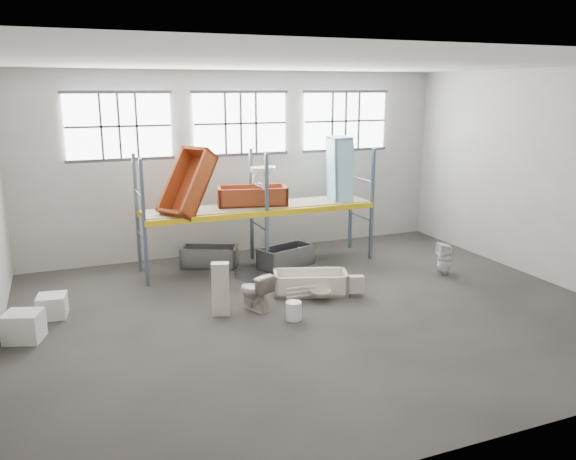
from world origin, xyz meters
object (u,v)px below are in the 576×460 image
rust_tub_flat (252,196)px  cistern_tall (221,289)px  blue_tub_upright (340,170)px  bucket (294,311)px  toilet_white (445,259)px  steel_tub_right (286,256)px  toilet_beige (255,291)px  carton_near (24,326)px  bathtub_beige (310,283)px  steel_tub_left (209,256)px

rust_tub_flat → cistern_tall: bearing=-119.3°
blue_tub_upright → bucket: 5.22m
toilet_white → steel_tub_right: toilet_white is taller
toilet_beige → bucket: bearing=100.9°
carton_near → cistern_tall: bearing=-2.3°
bucket → carton_near: carton_near is taller
cistern_tall → carton_near: size_ratio=1.73×
cistern_tall → carton_near: cistern_tall is taller
steel_tub_right → blue_tub_upright: size_ratio=0.81×
toilet_white → carton_near: size_ratio=1.28×
bucket → blue_tub_upright: bearing=52.2°
cistern_tall → carton_near: bearing=-165.6°
bathtub_beige → toilet_white: size_ratio=2.03×
steel_tub_right → blue_tub_upright: blue_tub_upright is taller
bucket → carton_near: bearing=169.1°
toilet_white → rust_tub_flat: (-4.13, 2.67, 1.41)m
toilet_white → rust_tub_flat: 5.12m
bathtub_beige → blue_tub_upright: blue_tub_upright is taller
toilet_beige → toilet_white: bearing=162.2°
toilet_beige → bucket: 1.00m
bucket → bathtub_beige: bearing=53.6°
bathtub_beige → carton_near: size_ratio=2.59×
bathtub_beige → rust_tub_flat: (-0.48, 2.62, 1.58)m
cistern_tall → bucket: 1.56m
steel_tub_left → bucket: size_ratio=3.84×
bathtub_beige → cistern_tall: (-2.22, -0.47, 0.31)m
toilet_beige → cistern_tall: size_ratio=0.73×
rust_tub_flat → carton_near: rust_tub_flat is taller
rust_tub_flat → steel_tub_left: bearing=168.6°
steel_tub_right → bucket: (-1.18, -3.37, -0.08)m
toilet_white → steel_tub_left: (-5.25, 2.89, -0.15)m
bucket → carton_near: 5.07m
toilet_beige → steel_tub_right: (1.72, 2.56, -0.14)m
toilet_white → steel_tub_right: 4.03m
cistern_tall → steel_tub_right: size_ratio=0.76×
toilet_white → blue_tub_upright: size_ratio=0.46×
steel_tub_right → carton_near: size_ratio=2.26×
steel_tub_left → bucket: bearing=-80.9°
toilet_beige → cistern_tall: bearing=-22.1°
toilet_white → rust_tub_flat: rust_tub_flat is taller
cistern_tall → bucket: (1.28, -0.81, -0.37)m
steel_tub_right → bucket: size_ratio=3.88×
steel_tub_right → bucket: 3.58m
toilet_white → bucket: size_ratio=2.19×
toilet_beige → carton_near: bearing=-24.4°
cistern_tall → steel_tub_right: cistern_tall is taller
bathtub_beige → bucket: bearing=-107.5°
blue_tub_upright → steel_tub_right: bearing=-168.0°
bathtub_beige → steel_tub_right: size_ratio=1.15×
carton_near → steel_tub_right: bearing=21.4°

